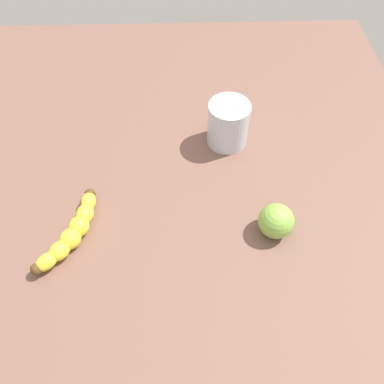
# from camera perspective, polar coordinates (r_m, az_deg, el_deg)

# --- Properties ---
(wooden_tabletop) EXTENTS (1.20, 1.20, 0.03)m
(wooden_tabletop) POSITION_cam_1_polar(r_m,az_deg,el_deg) (0.82, -4.69, 2.13)
(wooden_tabletop) COLOR brown
(wooden_tabletop) RESTS_ON ground
(banana) EXTENTS (0.10, 0.18, 0.04)m
(banana) POSITION_cam_1_polar(r_m,az_deg,el_deg) (0.74, -17.59, -5.70)
(banana) COLOR yellow
(banana) RESTS_ON wooden_tabletop
(smoothie_glass) EXTENTS (0.09, 0.09, 0.10)m
(smoothie_glass) POSITION_cam_1_polar(r_m,az_deg,el_deg) (0.85, 5.42, 10.00)
(smoothie_glass) COLOR silver
(smoothie_glass) RESTS_ON wooden_tabletop
(green_apple_fruit) EXTENTS (0.07, 0.07, 0.07)m
(green_apple_fruit) POSITION_cam_1_polar(r_m,az_deg,el_deg) (0.72, 12.51, -4.27)
(green_apple_fruit) COLOR #84B747
(green_apple_fruit) RESTS_ON wooden_tabletop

